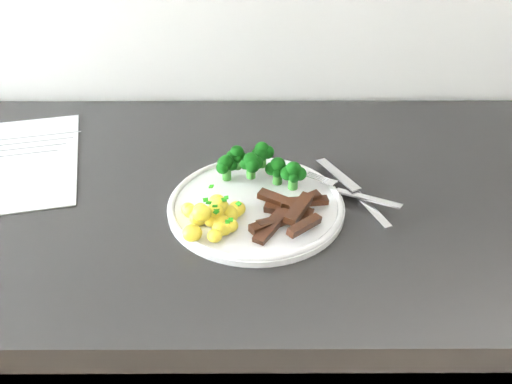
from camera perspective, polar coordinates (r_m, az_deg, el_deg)
recipe_paper at (r=1.03m, az=-22.72°, el=2.69°), size 0.27×0.34×0.00m
plate at (r=0.84m, az=-0.00°, el=-1.28°), size 0.26×0.26×0.01m
broccoli at (r=0.88m, az=0.42°, el=2.81°), size 0.13×0.08×0.05m
potatoes at (r=0.80m, az=-4.03°, el=-2.30°), size 0.09×0.10×0.04m
beef_strips at (r=0.81m, az=3.07°, el=-2.14°), size 0.11×0.11×0.03m
fork at (r=0.86m, az=9.58°, el=-0.07°), size 0.13×0.10×0.01m
knife at (r=0.87m, az=10.15°, el=-0.72°), size 0.09×0.18×0.02m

